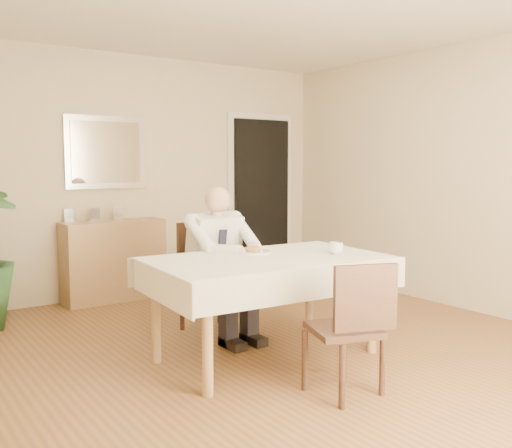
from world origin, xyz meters
TOP-DOWN VIEW (x-y plane):
  - room at (0.00, 0.00)m, footprint 5.00×5.02m
  - doorway at (1.55, 2.46)m, footprint 0.96×0.07m
  - mirror at (-0.45, 2.47)m, footprint 0.86×0.04m
  - dining_table at (-0.18, -0.05)m, footprint 1.78×1.13m
  - chair_far at (-0.18, 0.83)m, footprint 0.45×0.45m
  - chair_near at (-0.18, -0.94)m, footprint 0.51×0.52m
  - seated_man at (-0.18, 0.54)m, footprint 0.48×0.72m
  - plate at (-0.16, 0.16)m, footprint 0.26×0.26m
  - food at (-0.16, 0.16)m, footprint 0.14×0.14m
  - knife at (-0.12, 0.10)m, footprint 0.01×0.13m
  - fork at (-0.20, 0.10)m, footprint 0.01×0.13m
  - coffee_mug at (0.32, -0.24)m, footprint 0.14×0.14m
  - sideboard at (-0.45, 2.32)m, footprint 1.06×0.38m
  - photo_frame_left at (-0.87, 2.40)m, footprint 0.10×0.02m
  - photo_frame_center at (-0.62, 2.38)m, footprint 0.10×0.02m
  - photo_frame_right at (-0.37, 2.37)m, footprint 0.10×0.02m

SIDE VIEW (x-z plane):
  - sideboard at x=-0.45m, z-range 0.00..0.84m
  - chair_near at x=-0.18m, z-range 0.05..0.89m
  - chair_far at x=-0.18m, z-range 0.06..0.99m
  - dining_table at x=-0.18m, z-range 0.29..1.04m
  - seated_man at x=-0.18m, z-range 0.07..1.31m
  - plate at x=-0.16m, z-range 0.75..0.77m
  - knife at x=-0.12m, z-range 0.77..0.78m
  - fork at x=-0.20m, z-range 0.77..0.78m
  - food at x=-0.16m, z-range 0.76..0.81m
  - coffee_mug at x=0.32m, z-range 0.75..0.84m
  - photo_frame_left at x=-0.87m, z-range 0.84..0.98m
  - photo_frame_center at x=-0.62m, z-range 0.84..0.98m
  - photo_frame_right at x=-0.37m, z-range 0.84..0.98m
  - doorway at x=1.55m, z-range -0.05..2.05m
  - room at x=0.00m, z-range 0.00..2.60m
  - mirror at x=-0.45m, z-range 1.17..1.93m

